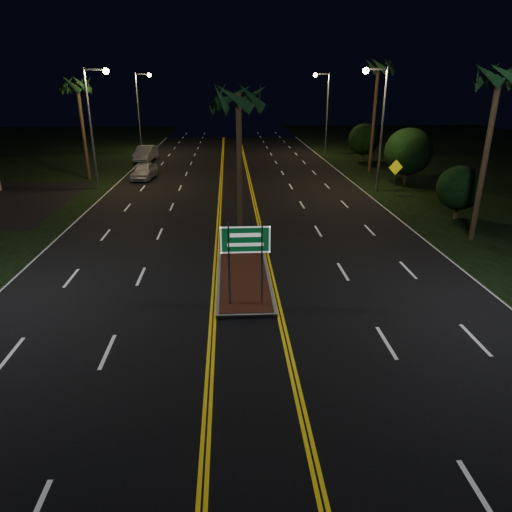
{
  "coord_description": "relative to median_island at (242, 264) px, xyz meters",
  "views": [
    {
      "loc": [
        -0.54,
        -12.66,
        7.97
      ],
      "look_at": [
        0.41,
        3.23,
        1.9
      ],
      "focal_mm": 32.0,
      "sensor_mm": 36.0,
      "label": 1
    }
  ],
  "objects": [
    {
      "name": "palm_median",
      "position": [
        0.0,
        3.5,
        7.19
      ],
      "size": [
        2.4,
        2.4,
        8.3
      ],
      "color": "#382819",
      "rests_on": "ground"
    },
    {
      "name": "streetlight_left_mid",
      "position": [
        -10.61,
        17.0,
        5.57
      ],
      "size": [
        1.91,
        0.44,
        9.0
      ],
      "color": "gray",
      "rests_on": "ground"
    },
    {
      "name": "warning_sign",
      "position": [
        11.8,
        13.48,
        1.65
      ],
      "size": [
        1.1,
        0.22,
        2.65
      ],
      "rotation": [
        0.0,
        0.0,
        0.17
      ],
      "color": "gray",
      "rests_on": "ground"
    },
    {
      "name": "median_island",
      "position": [
        0.0,
        0.0,
        0.0
      ],
      "size": [
        2.25,
        10.25,
        0.17
      ],
      "color": "gray",
      "rests_on": "ground"
    },
    {
      "name": "palm_left_far",
      "position": [
        -12.8,
        21.0,
        7.66
      ],
      "size": [
        2.4,
        2.4,
        8.8
      ],
      "color": "#382819",
      "rests_on": "ground"
    },
    {
      "name": "shrub_near",
      "position": [
        13.5,
        7.0,
        1.86
      ],
      "size": [
        2.7,
        2.7,
        3.3
      ],
      "color": "#382819",
      "rests_on": "ground"
    },
    {
      "name": "palm_right_near",
      "position": [
        12.5,
        3.0,
        8.13
      ],
      "size": [
        2.4,
        2.4,
        9.3
      ],
      "color": "#382819",
      "rests_on": "ground"
    },
    {
      "name": "shrub_mid",
      "position": [
        14.0,
        17.0,
        2.64
      ],
      "size": [
        3.78,
        3.78,
        4.62
      ],
      "color": "#382819",
      "rests_on": "ground"
    },
    {
      "name": "ground",
      "position": [
        0.0,
        -7.0,
        -0.08
      ],
      "size": [
        120.0,
        120.0,
        0.0
      ],
      "primitive_type": "plane",
      "color": "black",
      "rests_on": "ground"
    },
    {
      "name": "streetlight_right_mid",
      "position": [
        10.61,
        15.0,
        5.57
      ],
      "size": [
        1.91,
        0.44,
        9.0
      ],
      "color": "gray",
      "rests_on": "ground"
    },
    {
      "name": "car_far",
      "position": [
        -9.5,
        30.99,
        0.83
      ],
      "size": [
        2.88,
        5.71,
        1.84
      ],
      "primitive_type": "imported",
      "rotation": [
        0.0,
        0.0,
        -0.1
      ],
      "color": "silver",
      "rests_on": "ground"
    },
    {
      "name": "shrub_far",
      "position": [
        13.8,
        29.0,
        2.25
      ],
      "size": [
        3.24,
        3.24,
        3.96
      ],
      "color": "#382819",
      "rests_on": "ground"
    },
    {
      "name": "streetlight_right_far",
      "position": [
        10.61,
        35.0,
        5.57
      ],
      "size": [
        1.91,
        0.44,
        9.0
      ],
      "color": "gray",
      "rests_on": "ground"
    },
    {
      "name": "highway_sign",
      "position": [
        0.0,
        -4.2,
        2.32
      ],
      "size": [
        1.8,
        0.08,
        3.2
      ],
      "color": "gray",
      "rests_on": "ground"
    },
    {
      "name": "palm_right_far",
      "position": [
        12.8,
        23.0,
        9.06
      ],
      "size": [
        2.4,
        2.4,
        10.3
      ],
      "color": "#382819",
      "rests_on": "ground"
    },
    {
      "name": "streetlight_left_far",
      "position": [
        -10.61,
        37.0,
        5.57
      ],
      "size": [
        1.91,
        0.44,
        9.0
      ],
      "color": "gray",
      "rests_on": "ground"
    },
    {
      "name": "car_near",
      "position": [
        -7.96,
        20.88,
        0.73
      ],
      "size": [
        2.66,
        5.11,
        1.63
      ],
      "primitive_type": "imported",
      "rotation": [
        0.0,
        0.0,
        -0.12
      ],
      "color": "silver",
      "rests_on": "ground"
    }
  ]
}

